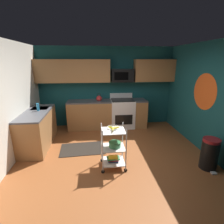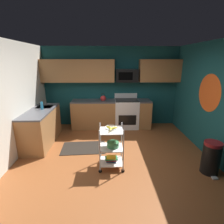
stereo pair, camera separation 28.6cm
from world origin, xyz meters
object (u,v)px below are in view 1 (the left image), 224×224
at_px(book_stack, 113,159).
at_px(kettle, 99,98).
at_px(fruit_bowl, 113,128).
at_px(mixing_bowl_large, 115,144).
at_px(microwave, 122,76).
at_px(rolling_cart, 113,147).
at_px(oven_range, 122,113).
at_px(dish_soap_bottle, 38,107).
at_px(trash_can, 209,154).

height_order(book_stack, kettle, kettle).
xyz_separation_m(fruit_bowl, mixing_bowl_large, (0.03, 0.00, -0.36)).
bearing_deg(mixing_bowl_large, fruit_bowl, 180.00).
xyz_separation_m(microwave, rolling_cart, (-0.56, -2.41, -1.25)).
bearing_deg(oven_range, dish_soap_bottle, -156.62).
relative_size(oven_range, mixing_bowl_large, 4.37).
xyz_separation_m(oven_range, book_stack, (-0.56, -2.30, -0.30)).
bearing_deg(mixing_bowl_large, kettle, 95.80).
distance_m(fruit_bowl, mixing_bowl_large, 0.36).
distance_m(fruit_bowl, book_stack, 0.69).
bearing_deg(trash_can, kettle, 130.27).
relative_size(rolling_cart, trash_can, 1.39).
bearing_deg(oven_range, book_stack, -103.71).
xyz_separation_m(rolling_cart, trash_can, (1.96, -0.25, -0.12)).
xyz_separation_m(microwave, book_stack, (-0.56, -2.41, -1.52)).
relative_size(microwave, mixing_bowl_large, 2.78).
bearing_deg(dish_soap_bottle, mixing_bowl_large, -34.95).
bearing_deg(dish_soap_bottle, oven_range, 23.38).
relative_size(dish_soap_bottle, trash_can, 0.30).
height_order(fruit_bowl, trash_can, fruit_bowl).
relative_size(microwave, kettle, 2.65).
distance_m(oven_range, dish_soap_bottle, 2.63).
xyz_separation_m(rolling_cart, book_stack, (0.00, 0.00, -0.27)).
bearing_deg(trash_can, oven_range, 118.72).
height_order(fruit_bowl, book_stack, fruit_bowl).
bearing_deg(dish_soap_bottle, rolling_cart, -35.44).
distance_m(oven_range, fruit_bowl, 2.40).
relative_size(rolling_cart, mixing_bowl_large, 3.63).
xyz_separation_m(microwave, trash_can, (1.40, -2.66, -1.37)).
height_order(oven_range, kettle, kettle).
bearing_deg(fruit_bowl, mixing_bowl_large, 0.00).
height_order(microwave, fruit_bowl, microwave).
bearing_deg(kettle, mixing_bowl_large, -84.20).
bearing_deg(trash_can, book_stack, 172.60).
bearing_deg(kettle, rolling_cart, -85.02).
bearing_deg(rolling_cart, trash_can, -7.40).
bearing_deg(rolling_cart, dish_soap_bottle, 144.56).
bearing_deg(rolling_cart, mixing_bowl_large, 0.00).
height_order(oven_range, rolling_cart, oven_range).
distance_m(book_stack, trash_can, 1.98).
bearing_deg(oven_range, microwave, 90.26).
xyz_separation_m(oven_range, fruit_bowl, (-0.56, -2.30, 0.40)).
height_order(mixing_bowl_large, book_stack, mixing_bowl_large).
relative_size(microwave, fruit_bowl, 2.57).
bearing_deg(trash_can, microwave, 117.77).
bearing_deg(microwave, oven_range, -89.74).
relative_size(rolling_cart, dish_soap_bottle, 4.57).
bearing_deg(kettle, fruit_bowl, -85.02).
xyz_separation_m(mixing_bowl_large, kettle, (-0.23, 2.30, 0.48)).
xyz_separation_m(rolling_cart, fruit_bowl, (0.00, 0.00, 0.42)).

